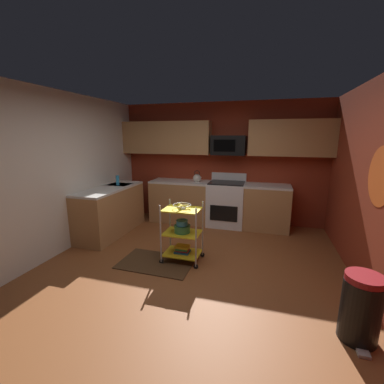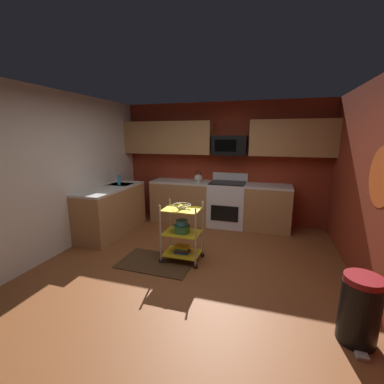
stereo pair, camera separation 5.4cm
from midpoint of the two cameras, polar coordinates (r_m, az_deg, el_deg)
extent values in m
cube|color=brown|center=(3.87, -1.10, -17.32)|extent=(4.40, 4.80, 0.04)
cube|color=maroon|center=(5.75, 6.12, 6.36)|extent=(4.52, 0.06, 2.60)
cube|color=silver|center=(4.59, -28.83, 3.40)|extent=(0.06, 4.80, 2.60)
cube|color=maroon|center=(3.48, 36.50, 0.08)|extent=(0.06, 4.80, 2.60)
cylinder|color=#E5591E|center=(3.52, 35.88, 2.77)|extent=(0.00, 0.69, 0.69)
cube|color=#B27F4C|center=(5.59, 5.31, -2.77)|extent=(2.96, 0.60, 0.88)
cube|color=silver|center=(5.49, 5.41, 1.87)|extent=(2.96, 0.60, 0.04)
cube|color=#B27F4C|center=(5.31, -17.77, -4.14)|extent=(0.60, 1.61, 0.88)
cube|color=silver|center=(5.20, -18.10, 0.73)|extent=(0.60, 1.61, 0.04)
cube|color=#B7BABC|center=(5.51, -15.99, 0.84)|extent=(0.44, 0.36, 0.16)
cube|color=white|center=(5.55, 7.30, -2.71)|extent=(0.76, 0.64, 0.92)
cube|color=black|center=(5.28, 6.70, -4.74)|extent=(0.56, 0.01, 0.32)
cube|color=white|center=(5.72, 7.91, 3.35)|extent=(0.76, 0.06, 0.18)
cube|color=black|center=(5.45, 7.43, 2.07)|extent=(0.72, 0.60, 0.02)
cube|color=#B27F4C|center=(5.87, -5.99, 11.86)|extent=(2.00, 0.33, 0.70)
cube|color=#B27F4C|center=(5.45, 20.76, 11.12)|extent=(1.60, 0.33, 0.70)
cube|color=black|center=(5.48, 7.84, 10.22)|extent=(0.70, 0.38, 0.40)
cube|color=black|center=(5.30, 6.87, 10.17)|extent=(0.44, 0.01, 0.24)
cylinder|color=silver|center=(3.87, -7.36, -9.23)|extent=(0.02, 0.02, 0.88)
cylinder|color=black|center=(4.06, -7.18, -15.02)|extent=(0.07, 0.02, 0.07)
cylinder|color=silver|center=(3.70, 0.45, -10.17)|extent=(0.02, 0.02, 0.88)
cylinder|color=black|center=(3.89, 0.44, -16.16)|extent=(0.07, 0.02, 0.07)
cylinder|color=silver|center=(4.21, -5.21, -7.37)|extent=(0.02, 0.02, 0.88)
cylinder|color=black|center=(4.38, -5.10, -12.79)|extent=(0.07, 0.02, 0.07)
cylinder|color=silver|center=(4.06, 1.98, -8.11)|extent=(0.02, 0.02, 0.88)
cylinder|color=black|center=(4.23, 1.94, -13.70)|extent=(0.07, 0.02, 0.07)
cube|color=yellow|center=(4.09, -2.52, -13.33)|extent=(0.54, 0.40, 0.02)
cube|color=yellow|center=(3.96, -2.57, -9.02)|extent=(0.54, 0.40, 0.02)
cube|color=yellow|center=(3.84, -2.62, -3.88)|extent=(0.54, 0.40, 0.02)
torus|color=silver|center=(3.82, -2.63, -2.89)|extent=(0.27, 0.27, 0.01)
cylinder|color=silver|center=(3.84, -2.63, -3.61)|extent=(0.12, 0.12, 0.02)
ellipsoid|color=yellow|center=(3.83, -1.88, -3.10)|extent=(0.17, 0.09, 0.04)
ellipsoid|color=yellow|center=(3.87, -2.98, -2.93)|extent=(0.15, 0.14, 0.04)
ellipsoid|color=yellow|center=(3.79, -3.03, -3.28)|extent=(0.08, 0.17, 0.04)
cylinder|color=#387F4C|center=(3.94, -2.58, -8.17)|extent=(0.24, 0.24, 0.11)
torus|color=#387F4C|center=(3.92, -2.58, -7.43)|extent=(0.25, 0.25, 0.01)
cylinder|color=#338CBF|center=(3.90, -2.63, -6.85)|extent=(0.17, 0.17, 0.08)
torus|color=#338CBF|center=(3.88, -2.63, -6.32)|extent=(0.18, 0.18, 0.01)
cube|color=#1E4C8C|center=(4.09, -2.53, -13.06)|extent=(0.23, 0.18, 0.02)
cube|color=#B22626|center=(4.07, -2.53, -12.73)|extent=(0.20, 0.13, 0.03)
cube|color=#26723F|center=(4.06, -2.53, -12.38)|extent=(0.19, 0.17, 0.03)
cube|color=gold|center=(4.05, -2.54, -11.98)|extent=(0.21, 0.15, 0.04)
sphere|color=beige|center=(5.58, 0.84, 3.05)|extent=(0.18, 0.18, 0.18)
sphere|color=black|center=(5.56, 0.84, 3.93)|extent=(0.03, 0.03, 0.03)
cone|color=beige|center=(5.55, 1.65, 3.19)|extent=(0.09, 0.04, 0.06)
torus|color=black|center=(5.56, 0.84, 4.19)|extent=(0.12, 0.01, 0.12)
cylinder|color=#2D8CBF|center=(5.37, -16.43, 2.48)|extent=(0.06, 0.06, 0.20)
cylinder|color=black|center=(3.06, 32.77, -21.22)|extent=(0.34, 0.34, 0.60)
cylinder|color=maroon|center=(2.90, 33.56, -15.70)|extent=(0.33, 0.33, 0.06)
cube|color=#B2B2B7|center=(3.06, 33.28, -27.84)|extent=(0.10, 0.08, 0.03)
cube|color=#472D19|center=(4.10, -8.27, -15.20)|extent=(1.11, 0.72, 0.01)
camera|label=1|loc=(0.03, -90.39, -0.09)|focal=24.07mm
camera|label=2|loc=(0.03, 89.61, 0.09)|focal=24.07mm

